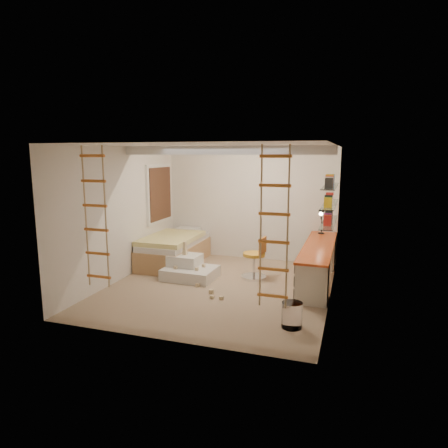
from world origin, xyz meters
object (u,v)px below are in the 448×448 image
(bed, at_px, (174,249))
(play_platform, at_px, (189,269))
(swivel_chair, at_px, (255,263))
(desk, at_px, (318,262))

(bed, distance_m, play_platform, 1.13)
(swivel_chair, distance_m, play_platform, 1.33)
(desk, relative_size, bed, 1.40)
(play_platform, bearing_deg, desk, 11.44)
(desk, relative_size, swivel_chair, 3.31)
(bed, bearing_deg, desk, -6.49)
(desk, xyz_separation_m, play_platform, (-2.48, -0.50, -0.23))
(bed, bearing_deg, play_platform, -50.34)
(bed, distance_m, swivel_chair, 2.05)
(bed, height_order, play_platform, bed)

